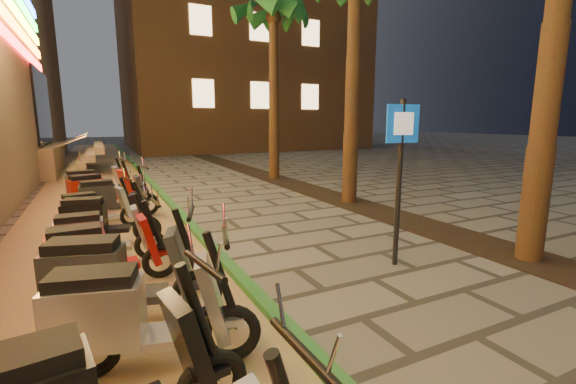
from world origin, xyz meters
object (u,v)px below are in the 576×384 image
pedestrian_sign (400,160)px  scooter_5 (130,316)px  scooter_11 (110,197)px  scooter_7 (98,253)px  scooter_13 (93,185)px  scooter_9 (100,219)px  scooter_12 (98,190)px  scooter_6 (113,277)px  scooter_8 (98,237)px  scooter_10 (93,210)px

pedestrian_sign → scooter_5: pedestrian_sign is taller
scooter_11 → scooter_5: bearing=-96.5°
pedestrian_sign → scooter_7: 4.44m
pedestrian_sign → scooter_13: pedestrian_sign is taller
scooter_9 → scooter_11: size_ratio=0.96×
scooter_12 → scooter_6: bearing=-105.4°
scooter_9 → scooter_5: bearing=-75.6°
scooter_5 → scooter_6: size_ratio=0.99×
pedestrian_sign → scooter_8: 4.75m
scooter_8 → scooter_7: bearing=-88.4°
scooter_11 → scooter_13: size_ratio=0.99×
pedestrian_sign → scooter_5: bearing=-160.2°
pedestrian_sign → scooter_7: (-4.16, 1.05, -1.14)m
scooter_8 → scooter_13: 5.18m
scooter_10 → scooter_11: scooter_11 is taller
scooter_8 → scooter_11: bearing=85.9°
scooter_13 → scooter_6: bearing=-99.7°
scooter_7 → scooter_13: 6.10m
scooter_7 → scooter_10: 3.04m
scooter_7 → scooter_11: bearing=82.9°
scooter_8 → scooter_11: scooter_11 is taller
scooter_5 → scooter_6: (-0.10, 0.98, 0.01)m
scooter_6 → scooter_11: scooter_6 is taller
scooter_11 → scooter_8: bearing=-101.3°
scooter_9 → scooter_11: scooter_11 is taller
scooter_9 → scooter_13: 4.07m
scooter_11 → scooter_12: (-0.25, 1.07, 0.01)m
scooter_11 → scooter_12: size_ratio=0.99×
scooter_6 → scooter_10: (-0.20, 4.12, -0.09)m
scooter_8 → scooter_9: 1.11m
scooter_5 → scooter_13: 8.16m
scooter_12 → scooter_5: bearing=-104.8°
scooter_8 → scooter_11: 3.09m
scooter_6 → scooter_7: bearing=113.4°
scooter_10 → scooter_13: 3.06m
scooter_7 → scooter_12: 5.05m
scooter_11 → scooter_6: bearing=-97.6°
scooter_6 → scooter_12: scooter_6 is taller
pedestrian_sign → scooter_8: pedestrian_sign is taller
scooter_5 → scooter_9: scooter_5 is taller
scooter_5 → scooter_12: size_ratio=1.04×
scooter_9 → scooter_13: size_ratio=0.95×
scooter_5 → scooter_7: bearing=111.4°
pedestrian_sign → scooter_12: bearing=129.3°
pedestrian_sign → scooter_13: size_ratio=1.47×
scooter_7 → scooter_11: 4.00m
scooter_7 → scooter_11: scooter_11 is taller
scooter_8 → scooter_10: bearing=92.9°
scooter_7 → scooter_11: (0.28, 3.99, 0.02)m
scooter_11 → scooter_12: scooter_12 is taller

